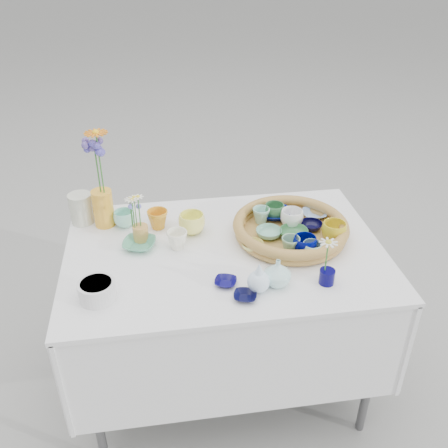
{
  "coord_description": "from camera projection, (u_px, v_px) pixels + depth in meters",
  "views": [
    {
      "loc": [
        -0.25,
        -1.62,
        1.89
      ],
      "look_at": [
        0.0,
        0.02,
        0.87
      ],
      "focal_mm": 40.0,
      "sensor_mm": 36.0,
      "label": 1
    }
  ],
  "objects": [
    {
      "name": "bud_vase_cobalt",
      "position": [
        327.0,
        277.0,
        1.79
      ],
      "size": [
        0.06,
        0.06,
        0.06
      ],
      "primitive_type": "cylinder",
      "rotation": [
        0.0,
        0.0,
        0.15
      ],
      "color": "#040142",
      "rests_on": "display_table"
    },
    {
      "name": "tray_ceramic_11",
      "position": [
        312.0,
        250.0,
        1.89
      ],
      "size": [
        0.09,
        0.09,
        0.06
      ],
      "primitive_type": "imported",
      "rotation": [
        0.0,
        0.0,
        0.16
      ],
      "color": "#8FC5B4",
      "rests_on": "wicker_tray"
    },
    {
      "name": "tray_ceramic_8",
      "position": [
        314.0,
        214.0,
        2.16
      ],
      "size": [
        0.11,
        0.11,
        0.03
      ],
      "primitive_type": "imported",
      "rotation": [
        0.0,
        0.0,
        -0.1
      ],
      "color": "#8CABDE",
      "rests_on": "wicker_tray"
    },
    {
      "name": "display_table",
      "position": [
        225.0,
        381.0,
        2.38
      ],
      "size": [
        1.26,
        0.86,
        0.77
      ],
      "primitive_type": null,
      "color": "white",
      "rests_on": "ground"
    },
    {
      "name": "daisy_cup",
      "position": [
        141.0,
        233.0,
        2.02
      ],
      "size": [
        0.08,
        0.08,
        0.07
      ],
      "primitive_type": "cylinder",
      "rotation": [
        0.0,
        0.0,
        0.37
      ],
      "color": "gold",
      "rests_on": "display_table"
    },
    {
      "name": "wicker_tray",
      "position": [
        290.0,
        229.0,
        2.04
      ],
      "size": [
        0.47,
        0.47,
        0.08
      ],
      "primitive_type": null,
      "color": "olive",
      "rests_on": "display_table"
    },
    {
      "name": "gerbera",
      "position": [
        100.0,
        164.0,
        1.98
      ],
      "size": [
        0.11,
        0.11,
        0.28
      ],
      "primitive_type": null,
      "rotation": [
        0.0,
        0.0,
        -0.08
      ],
      "color": "orange",
      "rests_on": "tall_vase_yellow"
    },
    {
      "name": "loose_ceramic_4",
      "position": [
        226.0,
        282.0,
        1.79
      ],
      "size": [
        0.1,
        0.1,
        0.02
      ],
      "primitive_type": "imported",
      "rotation": [
        0.0,
        0.0,
        -0.33
      ],
      "color": "#0D0A52",
      "rests_on": "display_table"
    },
    {
      "name": "ground",
      "position": [
        225.0,
        381.0,
        2.38
      ],
      "size": [
        80.0,
        80.0,
        0.0
      ],
      "primitive_type": "plane",
      "color": "gray"
    },
    {
      "name": "tray_ceramic_0",
      "position": [
        275.0,
        214.0,
        2.16
      ],
      "size": [
        0.15,
        0.15,
        0.03
      ],
      "primitive_type": "imported",
      "rotation": [
        0.0,
        0.0,
        -0.15
      ],
      "color": "#000D69",
      "rests_on": "wicker_tray"
    },
    {
      "name": "loose_ceramic_2",
      "position": [
        139.0,
        244.0,
        1.99
      ],
      "size": [
        0.16,
        0.16,
        0.03
      ],
      "primitive_type": "imported",
      "rotation": [
        0.0,
        0.0,
        -0.26
      ],
      "color": "#53A480",
      "rests_on": "display_table"
    },
    {
      "name": "bud_vase_paleblue",
      "position": [
        259.0,
        277.0,
        1.73
      ],
      "size": [
        0.11,
        0.11,
        0.12
      ],
      "primitive_type": null,
      "rotation": [
        0.0,
        0.0,
        -0.43
      ],
      "color": "#CFE9FF",
      "rests_on": "display_table"
    },
    {
      "name": "hydrangea",
      "position": [
        98.0,
        171.0,
        2.01
      ],
      "size": [
        0.08,
        0.08,
        0.26
      ],
      "primitive_type": null,
      "rotation": [
        0.0,
        0.0,
        -0.11
      ],
      "color": "#5A489B",
      "rests_on": "tall_vase_yellow"
    },
    {
      "name": "loose_ceramic_1",
      "position": [
        192.0,
        223.0,
        2.07
      ],
      "size": [
        0.13,
        0.13,
        0.09
      ],
      "primitive_type": "imported",
      "rotation": [
        0.0,
        0.0,
        0.25
      ],
      "color": "#FFFD70",
      "rests_on": "display_table"
    },
    {
      "name": "tray_ceramic_3",
      "position": [
        294.0,
        234.0,
        2.02
      ],
      "size": [
        0.13,
        0.13,
        0.04
      ],
      "primitive_type": "imported",
      "rotation": [
        0.0,
        0.0,
        -0.12
      ],
      "color": "#3F804B",
      "rests_on": "wicker_tray"
    },
    {
      "name": "tall_vase_yellow",
      "position": [
        103.0,
        208.0,
        2.1
      ],
      "size": [
        0.1,
        0.1,
        0.16
      ],
      "primitive_type": "cylinder",
      "rotation": [
        0.0,
        0.0,
        0.21
      ],
      "color": "#F6AD2D",
      "rests_on": "display_table"
    },
    {
      "name": "bud_vase_seafoam",
      "position": [
        277.0,
        273.0,
        1.77
      ],
      "size": [
        0.11,
        0.11,
        0.1
      ],
      "primitive_type": "imported",
      "rotation": [
        0.0,
        0.0,
        0.06
      ],
      "color": "silver",
      "rests_on": "display_table"
    },
    {
      "name": "tray_ceramic_2",
      "position": [
        334.0,
        231.0,
        1.99
      ],
      "size": [
        0.13,
        0.13,
        0.08
      ],
      "primitive_type": "imported",
      "rotation": [
        0.0,
        0.0,
        0.36
      ],
      "color": "gold",
      "rests_on": "wicker_tray"
    },
    {
      "name": "loose_ceramic_5",
      "position": [
        124.0,
        219.0,
        2.12
      ],
      "size": [
        0.1,
        0.1,
        0.07
      ],
      "primitive_type": "imported",
      "rotation": [
        0.0,
        0.0,
        0.14
      ],
      "color": "#8FDEC8",
      "rests_on": "display_table"
    },
    {
      "name": "daisy_posy",
      "position": [
        135.0,
        212.0,
        1.97
      ],
      "size": [
        0.1,
        0.1,
        0.14
      ],
      "primitive_type": null,
      "rotation": [
        0.0,
        0.0,
        0.39
      ],
      "color": "white",
      "rests_on": "daisy_cup"
    },
    {
      "name": "tray_ceramic_9",
      "position": [
        305.0,
        245.0,
        1.91
      ],
      "size": [
        0.11,
        0.11,
        0.07
      ],
      "primitive_type": "imported",
      "rotation": [
        0.0,
        0.0,
        0.17
      ],
      "color": "#000664",
      "rests_on": "wicker_tray"
    },
    {
      "name": "tray_ceramic_6",
      "position": [
        261.0,
        216.0,
        2.11
      ],
      "size": [
        0.09,
        0.09,
        0.07
      ],
      "primitive_type": "imported",
      "rotation": [
        0.0,
        0.0,
        -0.23
      ],
      "color": "#98D7BF",
      "rests_on": "wicker_tray"
    },
    {
      "name": "loose_ceramic_6",
      "position": [
        245.0,
        296.0,
        1.72
      ],
      "size": [
        0.1,
        0.1,
        0.02
      ],
      "primitive_type": "imported",
      "rotation": [
        0.0,
        0.0,
        -0.27
      ],
      "color": "black",
      "rests_on": "display_table"
    },
    {
      "name": "tray_ceramic_7",
      "position": [
        292.0,
        218.0,
        2.08
      ],
      "size": [
        0.1,
        0.1,
        0.07
      ],
      "primitive_type": "imported",
      "rotation": [
        0.0,
        0.0,
        -0.08
      ],
      "color": "white",
      "rests_on": "wicker_tray"
    },
    {
      "name": "tray_ceramic_5",
      "position": [
        269.0,
        233.0,
        2.02
      ],
      "size": [
        0.13,
        0.13,
        0.03
      ],
      "primitive_type": "imported",
      "rotation": [
        0.0,
        0.0,
        -0.36
      ],
      "color": "#79B79C",
      "rests_on": "wicker_tray"
    },
    {
      "name": "tray_ceramic_10",
      "position": [
        253.0,
        246.0,
        1.95
      ],
      "size": [
        0.1,
        0.1,
        0.03
      ],
      "primitive_type": "imported",
      "rotation": [
        0.0,
        0.0,
        0.15
      ],
      "color": "#E2E16C",
      "rests_on": "wicker_tray"
    },
    {
      "name": "single_daisy",
      "position": [
        327.0,
        257.0,
        1.74
      ],
      "size": [
        0.09,
        0.09,
        0.14
      ],
      "primitive_type": null,
      "rotation": [
        0.0,
        0.0,
        0.28
      ],
      "color": "silver",
      "rests_on": "bud_vase_cobalt"
    },
    {
      "name": "tray_ceramic_12",
      "position": [
        274.0,
        211.0,
        2.14
      ],
      "size": [
        0.11,
        0.11,
        0.07
      ],
      "primitive_type": "imported",
      "rotation": [
        0.0,
        0.0,
        -0.4
      ],
      "color": "#377545",
      "rests_on": "wicker_tray"
    },
    {
      "name": "loose_ceramic_3",
      "position": [
        177.0,
        240.0,
        1.97
      ],
      "size": [
        0.11,
        0.11,
        0.08
      ],
      "primitive_type": "imported",
      "rotation": [
        0.0,
        0.0,
        0.43
      ],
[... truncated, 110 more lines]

